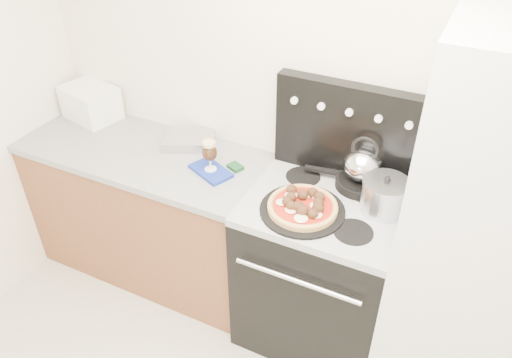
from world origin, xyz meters
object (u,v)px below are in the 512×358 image
Objects in this scene: oven_mitt at (211,171)px; pizza_pan at (302,210)px; stock_pot at (384,197)px; fridge at (481,245)px; tea_kettle at (363,162)px; toaster_oven at (91,103)px; beer_glass at (210,156)px; pizza at (303,205)px; base_cabinet at (153,214)px; skillet at (360,183)px; stove_body at (319,272)px.

oven_mitt is 0.58m from pizza_pan.
oven_mitt is 0.91m from stock_pot.
fridge is 0.64m from tea_kettle.
beer_glass is (0.97, -0.20, 0.00)m from toaster_oven.
toaster_oven reaches higher than pizza.
base_cabinet is 6.24× the size of oven_mitt.
pizza is at bearing 1.62° from toaster_oven.
pizza_pan is at bearing -7.66° from base_cabinet.
skillet is 0.12m from tea_kettle.
fridge is 5.76× the size of pizza.
stove_body is 2.18× the size of pizza_pan.
tea_kettle is (-0.59, 0.22, 0.12)m from fridge.
pizza is 0.36m from skillet.
base_cabinet is 1.88m from fridge.
beer_glass is at bearing -179.99° from stove_body.
stove_body is 1.72m from toaster_oven.
pizza is at bearing 0.00° from pizza_pan.
skillet is (1.21, 0.17, 0.51)m from base_cabinet.
oven_mitt is 1.10× the size of stock_pot.
fridge reaches higher than stock_pot.
pizza reaches higher than base_cabinet.
pizza_pan is at bearing -11.30° from beer_glass.
fridge is 10.97× the size of beer_glass.
base_cabinet is at bearing -152.90° from tea_kettle.
stove_body is 0.80m from oven_mitt.
base_cabinet is 8.37× the size of beer_glass.
base_cabinet is 1.38m from tea_kettle.
tea_kettle reaches higher than toaster_oven.
oven_mitt is 1.14× the size of tea_kettle.
toaster_oven is at bearing 168.09° from oven_mitt.
skillet is at bearing 14.69° from beer_glass.
toaster_oven is 1.00m from oven_mitt.
stock_pot is at bearing 28.00° from pizza.
pizza_pan is 1.23× the size of pizza.
fridge reaches higher than pizza_pan.
stock_pot is (0.90, 0.07, -0.01)m from beer_glass.
base_cabinet is 7.09× the size of tea_kettle.
skillet reaches higher than base_cabinet.
tea_kettle is at bearing 58.93° from pizza.
beer_glass is at bearing -175.86° from stock_pot.
tea_kettle is (0.11, 0.20, 0.63)m from stove_body.
fridge is 8.97× the size of stock_pot.
beer_glass is at bearing 0.00° from oven_mitt.
pizza is 1.61× the size of tea_kettle.
fridge is at bearing -2.05° from stove_body.
stock_pot is (0.90, 0.07, 0.09)m from oven_mitt.
stove_body is 0.51m from pizza_pan.
base_cabinet is 4.40× the size of pizza.
tea_kettle reaches higher than stock_pot.
skillet is (0.19, 0.31, -0.01)m from pizza.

